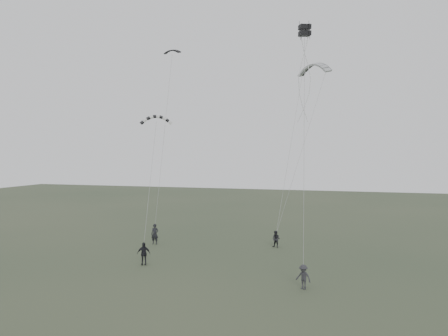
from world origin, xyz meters
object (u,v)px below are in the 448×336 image
(kite_pale_large, at_px, (314,64))
(kite_box, at_px, (305,30))
(flyer_left, at_px, (155,234))
(kite_dark_small, at_px, (172,50))
(kite_striped, at_px, (156,116))
(flyer_right, at_px, (276,239))
(flyer_center, at_px, (144,254))
(flyer_far, at_px, (303,277))

(kite_pale_large, bearing_deg, kite_box, -55.76)
(flyer_left, relative_size, kite_dark_small, 1.11)
(kite_dark_small, xyz_separation_m, kite_striped, (0.20, -4.09, -6.77))
(kite_pale_large, bearing_deg, flyer_right, -95.92)
(flyer_right, distance_m, flyer_center, 12.29)
(kite_pale_large, bearing_deg, flyer_center, -100.19)
(flyer_center, bearing_deg, flyer_far, -31.93)
(flyer_left, distance_m, flyer_center, 7.42)
(flyer_center, relative_size, flyer_far, 1.11)
(flyer_right, bearing_deg, kite_striped, -148.90)
(flyer_right, xyz_separation_m, kite_pale_large, (2.89, 3.64, 16.04))
(kite_box, bearing_deg, kite_dark_small, 123.85)
(kite_dark_small, height_order, kite_box, kite_dark_small)
(kite_striped, bearing_deg, kite_pale_large, -0.87)
(flyer_left, xyz_separation_m, flyer_far, (14.63, -9.58, -0.17))
(kite_box, bearing_deg, flyer_center, 162.40)
(flyer_far, bearing_deg, kite_box, 118.04)
(flyer_center, height_order, kite_box, kite_box)
(kite_dark_small, distance_m, kite_box, 16.58)
(flyer_left, height_order, kite_dark_small, kite_dark_small)
(kite_striped, bearing_deg, flyer_center, -100.43)
(kite_dark_small, bearing_deg, kite_pale_large, 17.66)
(flyer_right, height_order, flyer_far, flyer_far)
(flyer_far, distance_m, kite_pale_large, 21.96)
(flyer_left, xyz_separation_m, kite_dark_small, (0.46, 3.14, 17.53))
(flyer_center, bearing_deg, flyer_left, 88.90)
(flyer_far, bearing_deg, kite_dark_small, 159.76)
(kite_box, bearing_deg, kite_pale_large, 69.00)
(kite_pale_large, height_order, kite_box, kite_pale_large)
(kite_striped, bearing_deg, kite_dark_small, 66.25)
(kite_striped, height_order, kite_box, kite_box)
(kite_box, bearing_deg, flyer_left, 134.58)
(flyer_center, height_order, flyer_far, flyer_center)
(flyer_far, height_order, kite_striped, kite_striped)
(kite_dark_small, bearing_deg, flyer_left, -90.30)
(flyer_far, relative_size, kite_dark_small, 0.90)
(flyer_right, relative_size, kite_box, 1.97)
(kite_dark_small, bearing_deg, flyer_right, 0.66)
(flyer_center, bearing_deg, kite_pale_large, 27.20)
(flyer_center, distance_m, flyer_far, 12.49)
(flyer_far, bearing_deg, kite_pale_large, 114.49)
(flyer_left, distance_m, kite_dark_small, 17.81)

